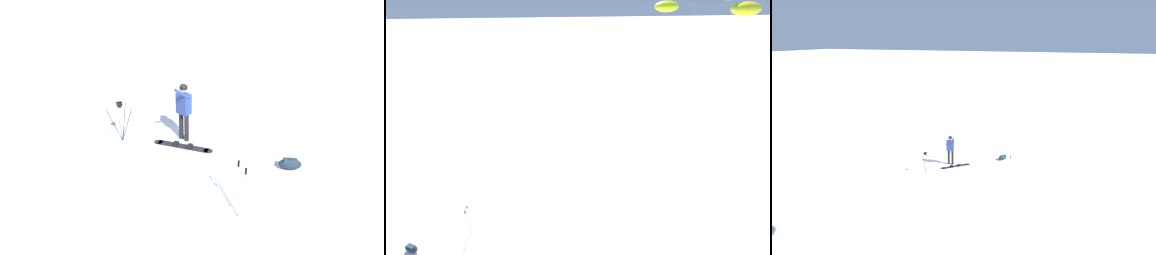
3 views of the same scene
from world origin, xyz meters
The scene contains 2 objects.
gear_bag_large centered at (-2.21, -1.90, 0.16)m, with size 0.56×0.65×0.30m.
ski_poles centered at (-2.97, 0.18, 0.78)m, with size 0.38×0.28×1.17m.
Camera 2 is at (7.00, 3.05, 9.10)m, focal length 26.53 mm.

